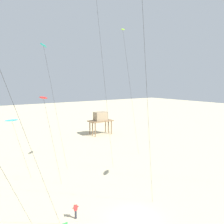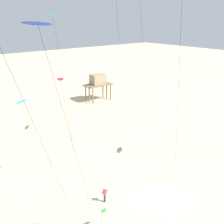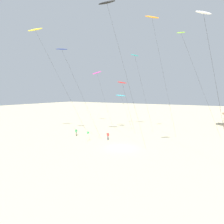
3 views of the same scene
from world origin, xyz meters
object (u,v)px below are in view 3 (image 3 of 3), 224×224
kite_teal (135,57)px  kite_navy (62,51)px  kite_red (122,83)px  marker_flag (88,135)px  kite_flyer_middle (76,132)px  kite_white (204,15)px  kite_yellow (36,31)px  kite_magenta (97,73)px  kite_lime (182,36)px  kite_cyan (121,96)px  kite_orange (152,18)px  kite_black (107,4)px  kite_flyer_nearest (108,136)px

kite_teal → kite_navy: (-9.22, -14.81, -0.26)m
kite_red → marker_flag: kite_red is taller
kite_teal → kite_flyer_middle: bearing=-130.1°
kite_teal → kite_white: size_ratio=0.98×
kite_yellow → kite_magenta: 21.86m
kite_lime → kite_cyan: (-15.48, 3.55, -11.99)m
kite_red → kite_orange: kite_orange is taller
kite_teal → kite_black: size_ratio=0.78×
kite_lime → kite_flyer_nearest: bearing=-146.6°
kite_teal → kite_flyer_nearest: 20.39m
kite_black → kite_yellow: kite_black is taller
kite_red → kite_white: 23.85m
kite_flyer_middle → kite_red: bearing=43.7°
kite_flyer_nearest → kite_black: bearing=-59.3°
kite_magenta → kite_white: 37.21m
kite_flyer_nearest → kite_teal: bearing=83.9°
kite_orange → kite_flyer_middle: bearing=-155.3°
kite_yellow → kite_magenta: size_ratio=1.41×
kite_flyer_middle → marker_flag: marker_flag is taller
kite_yellow → kite_orange: bearing=33.4°
kite_orange → kite_red: bearing=175.5°
kite_cyan → kite_red: bearing=-59.3°
kite_red → kite_yellow: 20.82m
kite_white → kite_cyan: bearing=137.8°
kite_flyer_nearest → kite_flyer_middle: same height
kite_white → kite_flyer_middle: kite_white is taller
kite_navy → kite_lime: size_ratio=0.85×
kite_teal → kite_orange: bearing=-37.8°
kite_orange → kite_flyer_nearest: bearing=-135.4°
kite_lime → kite_magenta: size_ratio=1.35×
kite_teal → kite_yellow: size_ratio=0.83×
kite_magenta → marker_flag: 24.60m
kite_flyer_middle → kite_teal: bearing=49.9°
kite_navy → kite_black: bearing=-7.9°
kite_cyan → kite_black: bearing=-69.5°
kite_red → kite_flyer_middle: bearing=-136.3°
kite_white → marker_flag: size_ratio=9.18×
kite_red → kite_flyer_middle: 15.34m
kite_yellow → kite_magenta: (0.28, 20.88, -6.48)m
kite_black → kite_cyan: kite_black is taller
kite_flyer_nearest → marker_flag: (-2.72, -3.18, 0.60)m
marker_flag → kite_black: bearing=-21.8°
kite_red → kite_white: size_ratio=0.64×
kite_red → kite_yellow: size_ratio=0.54×
kite_red → kite_flyer_middle: (-7.72, -7.37, -11.02)m
kite_red → kite_cyan: size_ratio=1.33×
kite_lime → kite_flyer_middle: bearing=-157.7°
kite_cyan → marker_flag: kite_cyan is taller
kite_red → kite_magenta: kite_magenta is taller
kite_navy → kite_black: 12.85m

